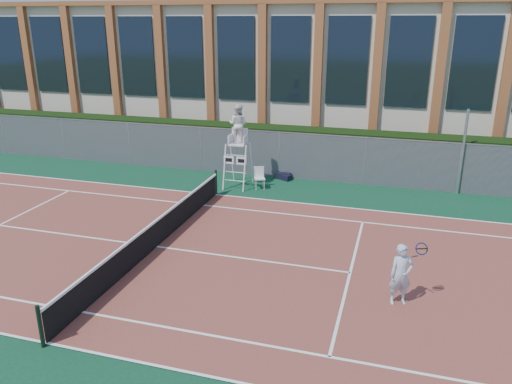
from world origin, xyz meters
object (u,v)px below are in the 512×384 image
(steel_pole, at_px, (463,152))
(tennis_player, at_px, (401,274))
(umpire_chair, at_px, (238,126))
(plastic_chair, at_px, (259,176))

(steel_pole, height_order, tennis_player, steel_pole)
(steel_pole, bearing_deg, umpire_chair, -170.16)
(steel_pole, bearing_deg, tennis_player, -102.57)
(umpire_chair, relative_size, tennis_player, 2.22)
(umpire_chair, relative_size, plastic_chair, 3.84)
(umpire_chair, height_order, tennis_player, umpire_chair)
(steel_pole, xyz_separation_m, tennis_player, (-2.24, -10.03, -0.97))
(plastic_chair, xyz_separation_m, tennis_player, (6.27, -8.28, 0.29))
(umpire_chair, xyz_separation_m, tennis_player, (7.27, -8.38, -1.87))
(umpire_chair, xyz_separation_m, plastic_chair, (1.00, -0.10, -2.16))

